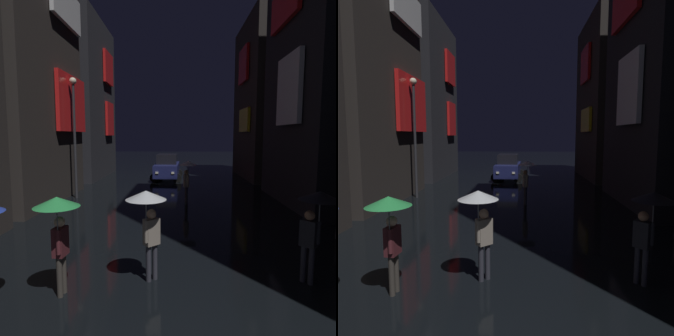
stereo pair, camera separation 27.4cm
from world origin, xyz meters
TOP-DOWN VIEW (x-y plane):
  - building_left_mid at (-7.48, 12.63)m, footprint 4.25×7.22m
  - building_left_far at (-7.49, 21.98)m, footprint 4.25×7.95m
  - building_right_mid at (7.48, 12.60)m, footprint 4.25×7.21m
  - building_right_far at (7.49, 22.02)m, footprint 4.25×8.04m
  - pedestrian_far_right_black at (3.43, 4.44)m, footprint 0.90×0.90m
  - pedestrian_foreground_left_clear at (-0.25, 4.40)m, footprint 0.90×0.90m
  - pedestrian_midstreet_left_clear at (0.86, 12.11)m, footprint 0.90×0.90m
  - pedestrian_midstreet_centre_green at (-1.97, 3.69)m, footprint 0.90×0.90m
  - car_distant at (-0.43, 20.33)m, footprint 2.37×4.21m
  - streetlamp_left_far at (-5.00, 13.46)m, footprint 0.36×0.36m

SIDE VIEW (x-z plane):
  - car_distant at x=-0.43m, z-range -0.03..1.89m
  - pedestrian_far_right_black at x=3.43m, z-range 0.61..2.73m
  - pedestrian_foreground_left_clear at x=-0.25m, z-range 0.61..2.73m
  - pedestrian_midstreet_left_clear at x=0.86m, z-range 0.61..2.73m
  - pedestrian_midstreet_centre_green at x=-1.97m, z-range 0.61..2.73m
  - streetlamp_left_far at x=-5.00m, z-range 0.72..6.99m
  - building_right_far at x=7.49m, z-range 0.01..12.04m
  - building_left_far at x=-7.49m, z-range 0.01..12.12m
  - building_right_mid at x=7.48m, z-range 0.00..13.36m
  - building_left_mid at x=-7.48m, z-range 0.00..13.93m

